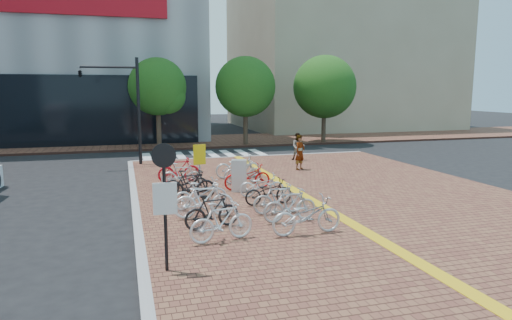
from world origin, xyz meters
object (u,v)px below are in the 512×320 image
object	(u,v)px
bike_15	(238,166)
yellow_sign	(200,159)
utility_box	(239,176)
bike_5	(186,182)
bike_3	(200,194)
bike_7	(179,170)
bike_6	(182,175)
pedestrian_b	(298,147)
traffic_light_pole	(112,91)
pedestrian_a	(300,152)
bike_4	(190,185)
bike_11	(269,192)
bike_2	(204,200)
notice_sign	(165,192)
bike_10	(278,198)
bike_12	(262,185)
bike_0	(222,222)
bike_14	(243,172)
bike_9	(290,205)
bike_8	(307,215)
bike_13	(247,177)

from	to	relation	value
bike_15	yellow_sign	distance (m)	2.91
utility_box	bike_5	bearing A→B (deg)	173.01
bike_3	bike_7	xyz separation A→B (m)	(-0.16, 4.49, 0.05)
bike_6	pedestrian_b	distance (m)	8.79
traffic_light_pole	pedestrian_a	bearing A→B (deg)	-24.30
bike_4	bike_11	xyz separation A→B (m)	(2.47, -1.30, -0.11)
bike_2	notice_sign	distance (m)	4.29
bike_5	bike_10	distance (m)	4.41
bike_12	pedestrian_a	size ratio (longest dim) A/B	0.97
yellow_sign	notice_sign	bearing A→B (deg)	-104.49
bike_12	utility_box	world-z (taller)	utility_box
bike_3	yellow_sign	bearing A→B (deg)	-20.27
bike_0	yellow_sign	xyz separation A→B (m)	(0.45, 6.14, 0.71)
bike_7	yellow_sign	size ratio (longest dim) A/B	0.99
bike_15	pedestrian_a	distance (m)	3.64
bike_4	utility_box	distance (m)	2.23
bike_3	bike_14	world-z (taller)	bike_14
bike_9	yellow_sign	bearing A→B (deg)	15.88
bike_6	bike_11	distance (m)	4.41
bike_5	bike_7	bearing A→B (deg)	-4.89
bike_8	traffic_light_pole	xyz separation A→B (m)	(-5.09, 13.33, 3.25)
bike_11	utility_box	xyz separation A→B (m)	(-0.46, 2.27, 0.17)
bike_9	bike_11	xyz separation A→B (m)	(0.02, 2.12, -0.07)
bike_14	pedestrian_b	world-z (taller)	pedestrian_b
bike_7	bike_8	size ratio (longest dim) A/B	0.89
bike_14	traffic_light_pole	size ratio (longest dim) A/B	0.30
bike_2	bike_11	xyz separation A→B (m)	(2.39, 0.99, -0.11)
bike_4	bike_15	bearing A→B (deg)	-42.16
bike_7	bike_10	world-z (taller)	bike_7
bike_9	bike_0	bearing A→B (deg)	112.37
bike_9	pedestrian_a	bearing A→B (deg)	-28.02
bike_5	pedestrian_b	world-z (taller)	pedestrian_b
bike_5	yellow_sign	xyz separation A→B (m)	(0.58, 0.34, 0.81)
bike_6	bike_9	bearing A→B (deg)	-145.24
bike_13	yellow_sign	distance (m)	1.98
bike_8	bike_9	bearing A→B (deg)	-1.24
bike_2	pedestrian_b	distance (m)	12.08
bike_9	bike_15	size ratio (longest dim) A/B	0.85
bike_3	utility_box	xyz separation A→B (m)	(1.84, 2.11, 0.12)
bike_3	bike_4	xyz separation A→B (m)	(-0.17, 1.14, 0.06)
traffic_light_pole	bike_9	bearing A→B (deg)	-67.24
bike_4	yellow_sign	distance (m)	1.80
bike_8	yellow_sign	xyz separation A→B (m)	(-1.86, 6.21, 0.72)
bike_9	traffic_light_pole	distance (m)	13.52
bike_0	pedestrian_a	size ratio (longest dim) A/B	1.03
bike_2	bike_14	world-z (taller)	bike_2
bike_13	yellow_sign	xyz separation A→B (m)	(-1.80, 0.33, 0.74)
bike_9	pedestrian_a	xyz separation A→B (m)	(3.57, 8.20, 0.33)
bike_7	bike_11	xyz separation A→B (m)	(2.46, -4.65, -0.09)
bike_5	bike_7	distance (m)	2.14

